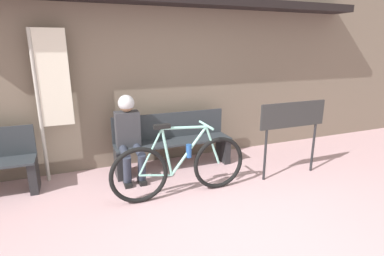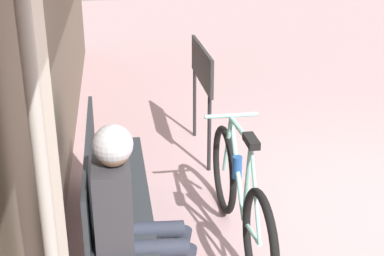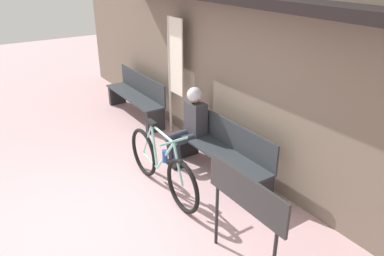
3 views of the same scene
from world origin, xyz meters
name	(u,v)px [view 1 (image 1 of 3)]	position (x,y,z in m)	size (l,w,h in m)	color
ground_plane	(239,234)	(0.00, 0.00, 0.00)	(24.00, 24.00, 0.00)	#C69EA3
storefront_wall	(168,59)	(0.00, 2.36, 1.66)	(12.00, 0.56, 3.20)	#756656
park_bench_near	(173,142)	(-0.07, 1.93, 0.41)	(1.80, 0.42, 0.85)	#2D3338
bicycle	(181,167)	(-0.27, 1.02, 0.39)	(1.79, 0.40, 0.97)	black
person_seated	(129,131)	(-0.76, 1.82, 0.70)	(0.34, 0.59, 1.21)	#2D3342
banner_pole	(49,89)	(-1.74, 2.12, 1.31)	(0.45, 0.05, 2.09)	#B7B2A8
signboard	(293,120)	(1.43, 1.01, 0.85)	(1.08, 0.04, 1.10)	#232326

